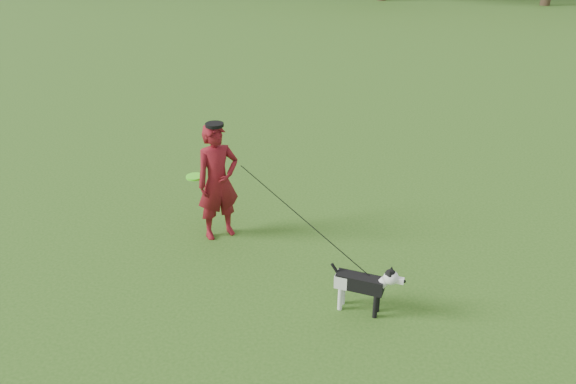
% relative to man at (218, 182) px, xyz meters
% --- Properties ---
extents(ground, '(120.00, 120.00, 0.00)m').
position_rel_man_xyz_m(ground, '(0.81, -0.59, -0.79)').
color(ground, '#285116').
rests_on(ground, ground).
extents(man, '(0.66, 0.68, 1.58)m').
position_rel_man_xyz_m(man, '(0.00, 0.00, 0.00)').
color(man, maroon).
rests_on(man, ground).
extents(dog, '(0.81, 0.16, 0.62)m').
position_rel_man_xyz_m(dog, '(2.22, -0.94, -0.41)').
color(dog, black).
rests_on(dog, ground).
extents(man_held_items, '(2.75, 1.05, 1.17)m').
position_rel_man_xyz_m(man_held_items, '(1.35, -0.49, -0.03)').
color(man_held_items, '#51FF20').
rests_on(man_held_items, ground).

